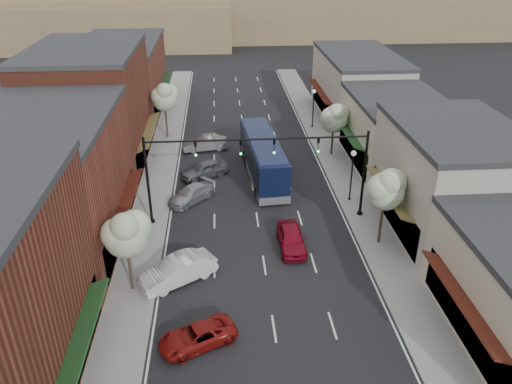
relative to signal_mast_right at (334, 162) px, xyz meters
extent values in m
plane|color=black|center=(-5.62, -8.00, -4.62)|extent=(160.00, 160.00, 0.00)
cube|color=gray|center=(-14.02, 10.50, -4.55)|extent=(2.80, 73.00, 0.15)
cube|color=gray|center=(2.78, 10.50, -4.55)|extent=(2.80, 73.00, 0.15)
cube|color=gray|center=(-12.62, 10.50, -4.55)|extent=(0.25, 73.00, 0.17)
cube|color=gray|center=(1.38, 10.50, -4.55)|extent=(0.25, 73.00, 0.17)
cube|color=black|center=(-15.72, -16.00, -3.02)|extent=(0.60, 11.90, 2.60)
cube|color=#1D4920|center=(-14.92, -16.00, -1.52)|extent=(1.07, 9.80, 0.49)
cube|color=brown|center=(-19.92, -2.00, -0.12)|extent=(9.00, 14.00, 9.00)
cube|color=#2D2D30|center=(-19.92, -2.00, 4.58)|extent=(9.20, 14.10, 0.40)
cube|color=black|center=(-15.72, -2.00, -3.02)|extent=(0.60, 11.90, 2.60)
cube|color=#4D1B11|center=(-14.92, -2.00, -1.52)|extent=(1.07, 9.80, 0.49)
cube|color=brown|center=(-19.92, 12.00, 0.63)|extent=(9.00, 14.00, 10.50)
cube|color=#2D2D30|center=(-19.92, 12.00, 6.08)|extent=(9.20, 14.10, 0.40)
cube|color=black|center=(-15.72, 12.00, -3.02)|extent=(0.60, 11.90, 2.60)
cube|color=olive|center=(-14.92, 12.00, -1.52)|extent=(1.07, 9.80, 0.49)
cube|color=brown|center=(-19.92, 28.00, -0.62)|extent=(9.00, 18.00, 8.00)
cube|color=#2D2D30|center=(-19.92, 28.00, 3.58)|extent=(9.20, 18.10, 0.40)
cube|color=black|center=(-15.72, 28.00, -3.02)|extent=(0.60, 15.30, 2.60)
cube|color=#1D4920|center=(-14.92, 28.00, -1.52)|extent=(1.07, 12.60, 0.49)
cube|color=black|center=(4.48, -14.00, -3.02)|extent=(0.60, 10.20, 2.60)
cube|color=#4D1B11|center=(3.68, -14.00, -1.52)|extent=(1.07, 8.40, 0.49)
cube|color=#ABA093|center=(8.18, -2.00, -0.87)|extent=(8.00, 12.00, 7.50)
cube|color=#2D2D30|center=(8.18, -2.00, 3.08)|extent=(8.20, 12.10, 0.40)
cube|color=black|center=(4.48, -2.00, -3.02)|extent=(0.60, 10.20, 2.60)
cube|color=olive|center=(3.68, -2.00, -1.52)|extent=(1.07, 8.40, 0.49)
cube|color=#BCB496|center=(8.18, 10.00, -1.62)|extent=(8.00, 12.00, 6.00)
cube|color=#2D2D30|center=(8.18, 10.00, 1.58)|extent=(8.20, 12.10, 0.40)
cube|color=black|center=(4.48, 10.00, -3.02)|extent=(0.60, 10.20, 2.60)
cube|color=#1D4920|center=(3.68, 10.00, -1.52)|extent=(1.07, 8.40, 0.49)
cube|color=#ABA093|center=(8.18, 24.00, -1.12)|extent=(8.00, 16.00, 7.00)
cube|color=#2D2D30|center=(8.18, 24.00, 2.58)|extent=(8.20, 16.10, 0.40)
cube|color=black|center=(4.48, 24.00, -3.02)|extent=(0.60, 13.60, 2.60)
cube|color=#4D1B11|center=(3.68, 24.00, -1.52)|extent=(1.07, 11.20, 0.49)
cube|color=#7A6647|center=(-5.62, 82.00, 1.38)|extent=(120.00, 30.00, 12.00)
cube|color=#7A6647|center=(-30.62, 70.00, -0.62)|extent=(50.00, 20.00, 8.00)
cylinder|color=black|center=(2.38, 0.00, -4.47)|extent=(0.44, 0.44, 0.30)
cylinder|color=black|center=(2.38, 0.00, -1.12)|extent=(0.20, 0.20, 7.00)
cylinder|color=black|center=(-1.62, 0.00, 1.98)|extent=(8.00, 0.14, 0.14)
imported|color=black|center=(-1.22, 0.00, 1.38)|extent=(0.18, 0.46, 1.10)
sphere|color=#19E533|center=(-1.22, -0.12, 0.96)|extent=(0.18, 0.18, 0.18)
imported|color=black|center=(-4.42, 0.00, 1.38)|extent=(0.18, 0.46, 1.10)
sphere|color=#19E533|center=(-4.42, -0.12, 0.96)|extent=(0.18, 0.18, 0.18)
cylinder|color=black|center=(-13.62, 0.00, -4.47)|extent=(0.44, 0.44, 0.30)
cylinder|color=black|center=(-13.62, 0.00, -1.12)|extent=(0.20, 0.20, 7.00)
cylinder|color=black|center=(-9.62, 0.00, 1.98)|extent=(8.00, 0.14, 0.14)
imported|color=black|center=(-10.02, 0.00, 1.38)|extent=(0.18, 0.46, 1.10)
sphere|color=#19E533|center=(-10.02, -0.12, 0.96)|extent=(0.18, 0.18, 0.18)
imported|color=black|center=(-6.82, 0.00, 1.38)|extent=(0.18, 0.46, 1.10)
sphere|color=#19E533|center=(-6.82, -0.12, 0.96)|extent=(0.18, 0.18, 0.18)
cylinder|color=#47382B|center=(2.68, -4.00, -2.77)|extent=(0.20, 0.20, 3.71)
sphere|color=#9AB38A|center=(2.68, -4.00, -0.45)|extent=(2.60, 2.60, 2.60)
sphere|color=#9AB38A|center=(3.18, -3.70, 0.02)|extent=(2.00, 2.00, 2.00)
sphere|color=#9AB38A|center=(2.28, -4.30, -0.10)|extent=(1.90, 1.90, 1.90)
sphere|color=#9AB38A|center=(2.78, -4.50, 0.48)|extent=(1.70, 1.70, 1.70)
cylinder|color=#47382B|center=(2.68, 12.00, -2.96)|extent=(0.20, 0.20, 3.33)
sphere|color=#9AB38A|center=(2.68, 12.00, -0.88)|extent=(2.60, 2.60, 2.60)
sphere|color=#9AB38A|center=(3.18, 12.30, -0.46)|extent=(2.00, 2.00, 2.00)
sphere|color=#9AB38A|center=(2.28, 11.70, -0.57)|extent=(1.90, 1.90, 1.90)
sphere|color=#9AB38A|center=(2.78, 11.50, -0.05)|extent=(1.70, 1.70, 1.70)
cylinder|color=#47382B|center=(-13.92, -8.00, -2.86)|extent=(0.20, 0.20, 3.52)
sphere|color=#9AB38A|center=(-13.92, -8.00, -0.66)|extent=(2.60, 2.60, 2.60)
sphere|color=#9AB38A|center=(-13.42, -7.70, -0.22)|extent=(2.00, 2.00, 2.00)
sphere|color=#9AB38A|center=(-14.32, -8.30, -0.33)|extent=(1.90, 1.90, 1.90)
sphere|color=#9AB38A|center=(-13.82, -8.50, 0.22)|extent=(1.70, 1.70, 1.70)
cylinder|color=#47382B|center=(-13.92, 18.00, -2.70)|extent=(0.20, 0.20, 3.84)
sphere|color=#9AB38A|center=(-13.92, 18.00, -0.30)|extent=(2.60, 2.60, 2.60)
sphere|color=#9AB38A|center=(-13.42, 18.30, 0.18)|extent=(2.00, 2.00, 2.00)
sphere|color=#9AB38A|center=(-14.32, 17.70, 0.06)|extent=(1.90, 1.90, 1.90)
sphere|color=#9AB38A|center=(-13.82, 17.50, 0.66)|extent=(1.70, 1.70, 1.70)
cylinder|color=black|center=(2.18, 2.50, -4.52)|extent=(0.28, 0.28, 0.20)
cylinder|color=black|center=(2.18, 2.50, -2.62)|extent=(0.12, 0.12, 4.00)
sphere|color=white|center=(2.18, 2.50, -0.40)|extent=(0.44, 0.44, 0.44)
cylinder|color=black|center=(2.18, 20.00, -4.52)|extent=(0.28, 0.28, 0.20)
cylinder|color=black|center=(2.18, 20.00, -2.62)|extent=(0.12, 0.12, 4.00)
sphere|color=white|center=(2.18, 20.00, -0.40)|extent=(0.44, 0.44, 0.44)
cube|color=#0C1432|center=(-4.53, 7.76, -2.68)|extent=(3.50, 11.97, 2.99)
cube|color=#595B60|center=(-4.53, 7.76, -4.08)|extent=(3.52, 11.99, 0.69)
cube|color=black|center=(-4.53, 7.76, -2.26)|extent=(3.48, 11.04, 1.08)
cube|color=#0C1432|center=(-4.53, 7.76, -1.13)|extent=(3.25, 11.49, 0.25)
cube|color=black|center=(-4.06, 1.93, -2.06)|extent=(2.05, 0.24, 1.18)
cylinder|color=black|center=(-5.35, 3.55, -4.11)|extent=(0.40, 1.05, 1.02)
cylinder|color=black|center=(-3.04, 3.74, -4.11)|extent=(0.40, 1.05, 1.02)
cylinder|color=black|center=(-5.98, 11.40, -4.11)|extent=(0.40, 1.05, 1.02)
cylinder|color=black|center=(-3.67, 11.58, -4.11)|extent=(0.40, 1.05, 1.02)
cylinder|color=black|center=(-5.87, 10.02, -4.11)|extent=(0.40, 1.05, 1.02)
cylinder|color=black|center=(-3.56, 10.21, -4.11)|extent=(0.40, 1.05, 1.02)
imported|color=maroon|center=(-3.57, -4.00, -3.87)|extent=(1.80, 4.41, 1.50)
imported|color=maroon|center=(-9.82, -12.88, -4.04)|extent=(4.60, 3.48, 1.16)
imported|color=silver|center=(-11.19, -7.27, -3.81)|extent=(5.12, 4.10, 1.63)
imported|color=#A3A3A8|center=(-10.78, 3.41, -3.98)|extent=(4.32, 4.46, 1.28)
imported|color=#575A5F|center=(-9.82, 7.91, -3.87)|extent=(4.68, 3.73, 1.50)
imported|color=#9C9CA1|center=(-9.82, 14.31, -3.88)|extent=(4.71, 2.21, 1.49)
camera|label=1|loc=(-8.22, -33.02, 14.88)|focal=35.00mm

